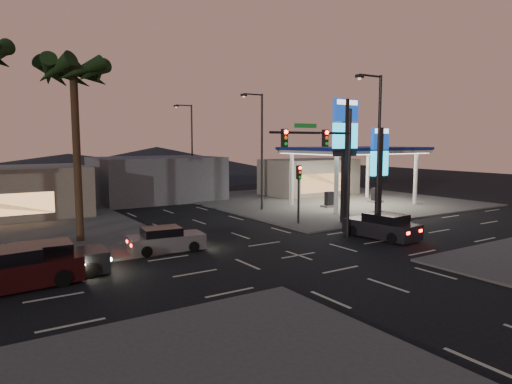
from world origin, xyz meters
TOP-DOWN VIEW (x-y plane):
  - ground at (0.00, 0.00)m, footprint 140.00×140.00m
  - corner_lot_ne at (16.00, 16.00)m, footprint 24.00×24.00m
  - gas_station at (16.00, 12.00)m, footprint 12.20×8.20m
  - convenience_store at (18.00, 21.00)m, footprint 10.00×6.00m
  - pylon_sign_tall at (8.50, 5.50)m, footprint 2.20×0.35m
  - pylon_sign_short at (11.00, 4.50)m, footprint 1.60×0.35m
  - traffic_signal_mast at (3.76, 1.99)m, footprint 6.10×0.39m
  - pedestal_signal at (5.50, 6.98)m, footprint 0.32×0.39m
  - streetlight_near at (6.79, 1.00)m, footprint 2.14×0.25m
  - streetlight_mid at (6.79, 14.00)m, footprint 2.14×0.25m
  - streetlight_far at (6.79, 28.00)m, footprint 2.14×0.25m
  - palm_a at (-9.00, 9.50)m, footprint 4.41×4.41m
  - building_far_mid at (2.00, 26.00)m, footprint 12.00×9.00m
  - hill_right at (15.00, 60.00)m, footprint 50.00×50.00m
  - hill_center at (0.00, 60.00)m, footprint 60.00×60.00m
  - car_lane_a_front at (-11.72, 2.85)m, footprint 4.99×2.32m
  - car_lane_a_mid at (-13.23, 2.03)m, footprint 5.33×2.63m
  - car_lane_b_front at (-5.56, 4.69)m, footprint 4.28×2.14m
  - suv_station at (7.10, 0.61)m, footprint 2.37×4.84m

SIDE VIEW (x-z plane):
  - ground at x=0.00m, z-range 0.00..0.00m
  - corner_lot_ne at x=16.00m, z-range 0.00..0.12m
  - car_lane_b_front at x=-5.56m, z-range -0.05..1.30m
  - suv_station at x=7.10m, z-range -0.06..1.50m
  - car_lane_a_front at x=-11.72m, z-range -0.06..1.53m
  - car_lane_a_mid at x=-13.23m, z-range -0.06..1.62m
  - convenience_store at x=18.00m, z-range 0.00..4.00m
  - hill_center at x=0.00m, z-range 0.00..4.00m
  - building_far_mid at x=2.00m, z-range 0.00..4.40m
  - hill_right at x=15.00m, z-range 0.00..5.00m
  - pedestal_signal at x=5.50m, z-range 0.77..5.07m
  - pylon_sign_short at x=11.00m, z-range 1.16..8.16m
  - gas_station at x=16.00m, z-range 2.34..7.82m
  - traffic_signal_mast at x=3.76m, z-range 1.23..9.23m
  - streetlight_near at x=6.79m, z-range 0.72..10.72m
  - streetlight_mid at x=6.79m, z-range 0.72..10.72m
  - streetlight_far at x=6.79m, z-range 0.72..10.72m
  - pylon_sign_tall at x=8.50m, z-range 1.89..10.89m
  - palm_a at x=-9.00m, z-range 4.00..14.86m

